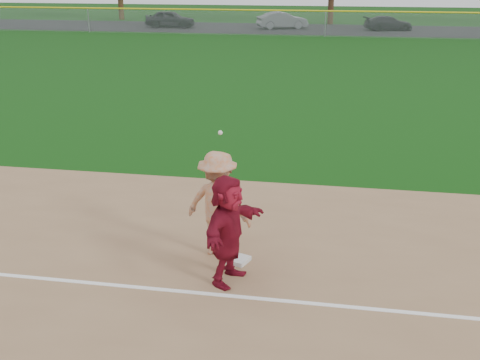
% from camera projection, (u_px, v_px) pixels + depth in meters
% --- Properties ---
extents(ground, '(160.00, 160.00, 0.00)m').
position_uv_depth(ground, '(226.00, 274.00, 11.02)').
color(ground, '#0E3D0B').
rests_on(ground, ground).
extents(foul_line, '(60.00, 0.10, 0.01)m').
position_uv_depth(foul_line, '(216.00, 295.00, 10.27)').
color(foul_line, white).
rests_on(foul_line, infield_dirt).
extents(parking_asphalt, '(120.00, 10.00, 0.01)m').
position_uv_depth(parking_asphalt, '(328.00, 29.00, 53.67)').
color(parking_asphalt, black).
rests_on(parking_asphalt, ground).
extents(first_base, '(0.49, 0.49, 0.09)m').
position_uv_depth(first_base, '(238.00, 260.00, 11.40)').
color(first_base, silver).
rests_on(first_base, infield_dirt).
extents(base_runner, '(1.09, 1.93, 1.98)m').
position_uv_depth(base_runner, '(228.00, 230.00, 10.41)').
color(base_runner, maroon).
rests_on(base_runner, infield_dirt).
extents(car_left, '(4.57, 1.99, 1.53)m').
position_uv_depth(car_left, '(170.00, 19.00, 55.14)').
color(car_left, black).
rests_on(car_left, parking_asphalt).
extents(car_mid, '(4.74, 3.19, 1.48)m').
position_uv_depth(car_mid, '(282.00, 20.00, 54.04)').
color(car_mid, '#5A5C62').
rests_on(car_mid, parking_asphalt).
extents(car_right, '(4.54, 2.82, 1.23)m').
position_uv_depth(car_right, '(388.00, 23.00, 52.67)').
color(car_right, black).
rests_on(car_right, parking_asphalt).
extents(first_base_play, '(1.49, 1.09, 2.61)m').
position_uv_depth(first_base_play, '(218.00, 204.00, 11.44)').
color(first_base_play, '#9C9C9F').
rests_on(first_base_play, infield_dirt).
extents(outfield_fence, '(110.00, 0.12, 110.00)m').
position_uv_depth(outfield_fence, '(326.00, 11.00, 47.45)').
color(outfield_fence, '#999EA0').
rests_on(outfield_fence, ground).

